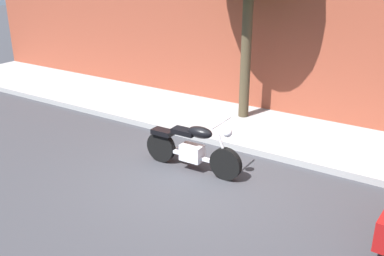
# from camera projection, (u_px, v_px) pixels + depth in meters

# --- Properties ---
(ground_plane) EXTENTS (60.00, 60.00, 0.00)m
(ground_plane) POSITION_uv_depth(u_px,v_px,m) (193.00, 179.00, 8.41)
(ground_plane) COLOR #38383D
(sidewalk) EXTENTS (21.75, 2.56, 0.14)m
(sidewalk) POSITION_uv_depth(u_px,v_px,m) (258.00, 129.00, 10.65)
(sidewalk) COLOR #9C9C9C
(sidewalk) RESTS_ON ground
(motorcycle) EXTENTS (2.12, 0.70, 1.13)m
(motorcycle) POSITION_uv_depth(u_px,v_px,m) (192.00, 148.00, 8.64)
(motorcycle) COLOR black
(motorcycle) RESTS_ON ground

